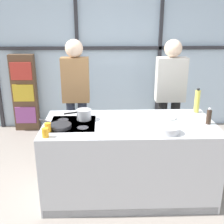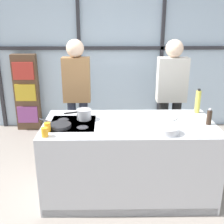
# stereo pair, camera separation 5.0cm
# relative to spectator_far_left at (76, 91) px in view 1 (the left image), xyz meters

# --- Properties ---
(ground_plane) EXTENTS (18.00, 18.00, 0.00)m
(ground_plane) POSITION_rel_spectator_far_left_xyz_m (0.70, -0.99, -1.06)
(ground_plane) COLOR gray
(back_window_wall) EXTENTS (6.40, 0.10, 2.80)m
(back_window_wall) POSITION_rel_spectator_far_left_xyz_m (0.70, 1.32, 0.34)
(back_window_wall) COLOR silver
(back_window_wall) RESTS_ON ground_plane
(bookshelf) EXTENTS (0.45, 0.19, 1.45)m
(bookshelf) POSITION_rel_spectator_far_left_xyz_m (-1.08, 1.14, -0.33)
(bookshelf) COLOR brown
(bookshelf) RESTS_ON ground_plane
(demo_island) EXTENTS (1.99, 0.94, 0.94)m
(demo_island) POSITION_rel_spectator_far_left_xyz_m (0.70, -0.99, -0.59)
(demo_island) COLOR silver
(demo_island) RESTS_ON ground_plane
(spectator_far_left) EXTENTS (0.40, 0.25, 1.81)m
(spectator_far_left) POSITION_rel_spectator_far_left_xyz_m (0.00, 0.00, 0.00)
(spectator_far_left) COLOR #232838
(spectator_far_left) RESTS_ON ground_plane
(spectator_center_left) EXTENTS (0.44, 0.25, 1.80)m
(spectator_center_left) POSITION_rel_spectator_far_left_xyz_m (1.40, -0.00, -0.02)
(spectator_center_left) COLOR black
(spectator_center_left) RESTS_ON ground_plane
(frying_pan) EXTENTS (0.40, 0.32, 0.04)m
(frying_pan) POSITION_rel_spectator_far_left_xyz_m (-0.09, -1.11, -0.10)
(frying_pan) COLOR #232326
(frying_pan) RESTS_ON demo_island
(saucepan) EXTENTS (0.32, 0.18, 0.13)m
(saucepan) POSITION_rel_spectator_far_left_xyz_m (0.17, -0.86, -0.05)
(saucepan) COLOR silver
(saucepan) RESTS_ON demo_island
(white_plate) EXTENTS (0.27, 0.27, 0.01)m
(white_plate) POSITION_rel_spectator_far_left_xyz_m (1.16, -0.82, -0.11)
(white_plate) COLOR white
(white_plate) RESTS_ON demo_island
(mixing_bowl) EXTENTS (0.24, 0.24, 0.07)m
(mixing_bowl) POSITION_rel_spectator_far_left_xyz_m (1.09, -1.29, -0.08)
(mixing_bowl) COLOR silver
(mixing_bowl) RESTS_ON demo_island
(oil_bottle) EXTENTS (0.07, 0.07, 0.31)m
(oil_bottle) POSITION_rel_spectator_far_left_xyz_m (1.60, -0.64, 0.03)
(oil_bottle) COLOR #E0CC4C
(oil_bottle) RESTS_ON demo_island
(pepper_grinder) EXTENTS (0.06, 0.06, 0.20)m
(pepper_grinder) POSITION_rel_spectator_far_left_xyz_m (1.61, -1.05, -0.03)
(pepper_grinder) COLOR #332319
(pepper_grinder) RESTS_ON demo_island
(juice_glass_near) EXTENTS (0.07, 0.07, 0.10)m
(juice_glass_near) POSITION_rel_spectator_far_left_xyz_m (-0.20, -1.35, -0.07)
(juice_glass_near) COLOR orange
(juice_glass_near) RESTS_ON demo_island
(juice_glass_far) EXTENTS (0.07, 0.07, 0.10)m
(juice_glass_far) POSITION_rel_spectator_far_left_xyz_m (-0.20, -1.21, -0.07)
(juice_glass_far) COLOR orange
(juice_glass_far) RESTS_ON demo_island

